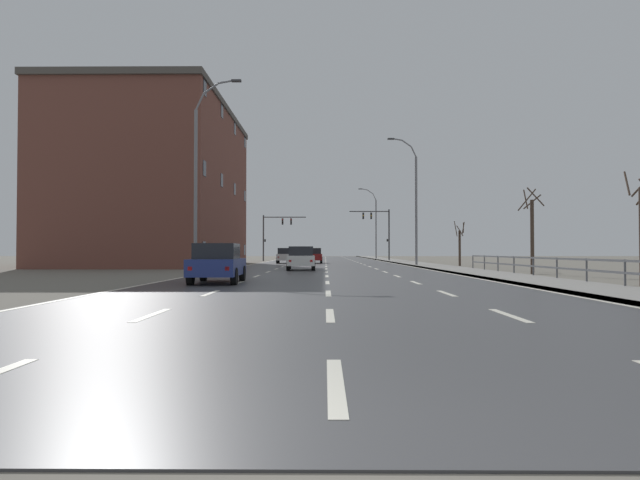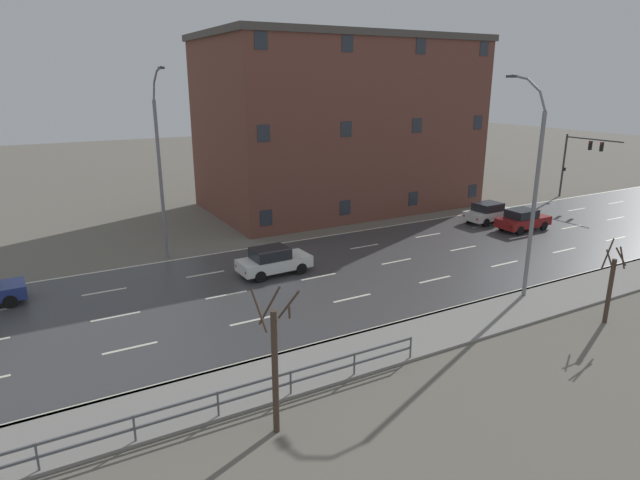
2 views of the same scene
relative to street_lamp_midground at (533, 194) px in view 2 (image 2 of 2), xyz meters
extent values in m
cube|color=#666056|center=(-7.45, 5.94, -5.37)|extent=(160.00, 160.00, 0.12)
cube|color=#3D3D3F|center=(-7.45, 17.94, -5.30)|extent=(14.00, 120.00, 0.02)
cube|color=beige|center=(-10.95, -18.46, -5.28)|extent=(0.16, 2.20, 0.01)
cube|color=beige|center=(-10.95, -13.06, -5.28)|extent=(0.16, 2.20, 0.01)
cube|color=beige|center=(-10.95, -7.66, -5.28)|extent=(0.16, 2.20, 0.01)
cube|color=beige|center=(-10.95, -2.26, -5.28)|extent=(0.16, 2.20, 0.01)
cube|color=beige|center=(-10.95, 3.14, -5.28)|extent=(0.16, 2.20, 0.01)
cube|color=beige|center=(-10.95, 8.54, -5.28)|extent=(0.16, 2.20, 0.01)
cube|color=beige|center=(-10.95, 13.94, -5.28)|extent=(0.16, 2.20, 0.01)
cube|color=beige|center=(-10.95, 19.34, -5.28)|extent=(0.16, 2.20, 0.01)
cube|color=beige|center=(-10.95, 24.74, -5.28)|extent=(0.16, 2.20, 0.01)
cube|color=beige|center=(-7.45, -18.46, -5.28)|extent=(0.16, 2.20, 0.01)
cube|color=beige|center=(-7.45, -13.06, -5.28)|extent=(0.16, 2.20, 0.01)
cube|color=beige|center=(-7.45, -7.66, -5.28)|extent=(0.16, 2.20, 0.01)
cube|color=beige|center=(-7.45, -2.26, -5.28)|extent=(0.16, 2.20, 0.01)
cube|color=beige|center=(-7.45, 3.14, -5.28)|extent=(0.16, 2.20, 0.01)
cube|color=beige|center=(-7.45, 8.54, -5.28)|extent=(0.16, 2.20, 0.01)
cube|color=beige|center=(-7.45, 13.94, -5.28)|extent=(0.16, 2.20, 0.01)
cube|color=beige|center=(-7.45, 19.34, -5.28)|extent=(0.16, 2.20, 0.01)
cube|color=beige|center=(-3.95, -18.46, -5.28)|extent=(0.16, 2.20, 0.01)
cube|color=beige|center=(-3.95, -13.06, -5.28)|extent=(0.16, 2.20, 0.01)
cube|color=beige|center=(-3.95, -7.66, -5.28)|extent=(0.16, 2.20, 0.01)
cube|color=beige|center=(-3.95, -2.26, -5.28)|extent=(0.16, 2.20, 0.01)
cube|color=beige|center=(-3.95, 3.14, -5.28)|extent=(0.16, 2.20, 0.01)
cube|color=beige|center=(-3.95, 8.54, -5.28)|extent=(0.16, 2.20, 0.01)
cube|color=beige|center=(-3.95, 13.94, -5.28)|extent=(0.16, 2.20, 0.01)
cube|color=beige|center=(-14.30, 17.94, -5.28)|extent=(0.16, 120.00, 0.01)
cylinder|color=#515459|center=(2.40, -22.07, -4.81)|extent=(0.07, 0.07, 1.00)
cylinder|color=#515459|center=(2.40, -19.46, -4.81)|extent=(0.07, 0.07, 1.00)
cylinder|color=#515459|center=(2.40, -16.85, -4.81)|extent=(0.07, 0.07, 1.00)
cylinder|color=#515459|center=(2.40, -14.24, -4.81)|extent=(0.07, 0.07, 1.00)
cylinder|color=#515459|center=(2.40, -11.63, -4.81)|extent=(0.07, 0.07, 1.00)
cylinder|color=#515459|center=(2.40, -9.02, -4.81)|extent=(0.07, 0.07, 1.00)
cylinder|color=slate|center=(0.15, 0.00, -0.70)|extent=(0.20, 0.20, 9.21)
cylinder|color=slate|center=(-0.05, 0.00, 4.34)|extent=(0.50, 0.11, 0.91)
cylinder|color=slate|center=(-0.64, 0.00, 5.04)|extent=(0.84, 0.11, 0.64)
cylinder|color=slate|center=(-1.50, 0.00, 5.40)|extent=(0.96, 0.11, 0.27)
cube|color=#333335|center=(-1.97, 0.00, 5.43)|extent=(0.56, 0.24, 0.12)
cylinder|color=slate|center=(-15.05, -14.20, -0.56)|extent=(0.20, 0.20, 9.48)
cylinder|color=slate|center=(-14.82, -14.20, 4.66)|extent=(0.55, 0.11, 1.00)
cylinder|color=slate|center=(-14.17, -14.20, 5.44)|extent=(0.93, 0.11, 0.70)
cylinder|color=slate|center=(-13.21, -14.20, 5.83)|extent=(1.06, 0.11, 0.29)
cube|color=#333335|center=(-12.69, -14.20, 5.87)|extent=(0.56, 0.24, 0.12)
cylinder|color=#38383A|center=(-15.35, 22.82, -2.40)|extent=(0.18, 0.18, 5.81)
cylinder|color=#38383A|center=(-12.64, 22.82, 0.26)|extent=(5.41, 0.12, 0.12)
cube|color=black|center=(-12.91, 22.82, -0.29)|extent=(0.20, 0.28, 0.80)
sphere|color=red|center=(-12.91, 22.67, -0.03)|extent=(0.14, 0.14, 0.14)
sphere|color=#2D2D2D|center=(-12.91, 22.67, -0.29)|extent=(0.14, 0.14, 0.14)
sphere|color=#2D2D2D|center=(-12.91, 22.67, -0.55)|extent=(0.14, 0.14, 0.14)
cube|color=black|center=(-11.83, 22.82, -0.29)|extent=(0.20, 0.28, 0.80)
sphere|color=red|center=(-11.83, 22.67, -0.03)|extent=(0.14, 0.14, 0.14)
sphere|color=#2D2D2D|center=(-11.83, 22.67, -0.29)|extent=(0.14, 0.14, 0.14)
sphere|color=#2D2D2D|center=(-11.83, 22.67, -0.55)|extent=(0.14, 0.14, 0.14)
cube|color=black|center=(-15.13, 22.77, -2.71)|extent=(0.18, 0.12, 0.32)
cube|color=maroon|center=(-8.73, 10.16, -4.66)|extent=(1.83, 4.13, 0.64)
cube|color=black|center=(-8.73, 9.91, -4.04)|extent=(1.59, 2.03, 0.60)
cube|color=slate|center=(-8.74, 10.86, -4.06)|extent=(1.41, 0.10, 0.51)
cylinder|color=black|center=(-7.94, 11.44, -4.98)|extent=(0.23, 0.66, 0.66)
cylinder|color=black|center=(-9.56, 11.41, -4.98)|extent=(0.23, 0.66, 0.66)
cylinder|color=black|center=(-7.90, 8.90, -4.98)|extent=(0.23, 0.66, 0.66)
cylinder|color=black|center=(-9.52, 8.87, -4.98)|extent=(0.23, 0.66, 0.66)
cube|color=red|center=(-9.36, 8.12, -4.66)|extent=(0.16, 0.04, 0.14)
cube|color=red|center=(-8.04, 8.14, -4.66)|extent=(0.16, 0.04, 0.14)
cube|color=silver|center=(-9.13, -9.60, -4.66)|extent=(1.90, 4.16, 0.64)
cube|color=black|center=(-9.12, -9.85, -4.04)|extent=(1.63, 2.05, 0.60)
cube|color=slate|center=(-9.15, -8.90, -4.06)|extent=(1.41, 0.13, 0.51)
cylinder|color=black|center=(-8.36, -8.30, -4.98)|extent=(0.24, 0.67, 0.66)
cylinder|color=black|center=(-9.98, -8.36, -4.98)|extent=(0.24, 0.67, 0.66)
cylinder|color=black|center=(-8.27, -10.84, -4.98)|extent=(0.24, 0.67, 0.66)
cylinder|color=black|center=(-9.89, -10.90, -4.98)|extent=(0.24, 0.67, 0.66)
cube|color=red|center=(-9.72, -11.65, -4.66)|extent=(0.16, 0.05, 0.14)
cube|color=red|center=(-8.40, -11.61, -4.66)|extent=(0.16, 0.05, 0.14)
cylinder|color=black|center=(-11.00, -22.72, -4.98)|extent=(0.24, 0.67, 0.66)
cylinder|color=black|center=(-12.62, -22.77, -4.98)|extent=(0.24, 0.67, 0.66)
cube|color=silver|center=(-11.54, 9.66, -4.66)|extent=(1.92, 4.17, 0.64)
cube|color=black|center=(-11.53, 9.41, -4.04)|extent=(1.64, 2.06, 0.60)
cube|color=slate|center=(-11.56, 10.36, -4.06)|extent=(1.41, 0.14, 0.51)
cylinder|color=black|center=(-10.78, 10.97, -4.98)|extent=(0.25, 0.67, 0.66)
cylinder|color=black|center=(-12.39, 10.90, -4.98)|extent=(0.25, 0.67, 0.66)
cylinder|color=black|center=(-10.68, 8.43, -4.98)|extent=(0.25, 0.67, 0.66)
cylinder|color=black|center=(-12.29, 8.36, -4.98)|extent=(0.25, 0.67, 0.66)
cube|color=red|center=(-12.11, 7.61, -4.66)|extent=(0.16, 0.05, 0.14)
cube|color=red|center=(-10.80, 7.66, -4.66)|extent=(0.16, 0.05, 0.14)
cube|color=brown|center=(-22.55, 2.66, 1.47)|extent=(12.76, 21.72, 13.56)
cube|color=#4C4742|center=(-22.55, 2.66, 8.50)|extent=(13.02, 22.16, 0.50)
cube|color=#282D38|center=(-16.15, -7.00, -3.91)|extent=(0.04, 0.90, 1.10)
cube|color=#282D38|center=(-16.15, -0.56, -3.91)|extent=(0.04, 0.90, 1.10)
cube|color=#282D38|center=(-16.15, 5.89, -3.91)|extent=(0.04, 0.90, 1.10)
cube|color=#282D38|center=(-16.15, 12.33, -3.91)|extent=(0.04, 0.90, 1.10)
cube|color=#282D38|center=(-16.15, -7.00, 1.87)|extent=(0.04, 0.90, 1.10)
cube|color=#282D38|center=(-16.15, -0.56, 1.87)|extent=(0.04, 0.90, 1.10)
cube|color=#282D38|center=(-16.15, 5.89, 1.87)|extent=(0.04, 0.90, 1.10)
cube|color=#282D38|center=(-16.15, 12.33, 1.87)|extent=(0.04, 0.90, 1.10)
cube|color=#282D38|center=(-16.15, -7.00, 7.65)|extent=(0.04, 0.90, 1.10)
cube|color=#282D38|center=(-16.15, -0.56, 7.65)|extent=(0.04, 0.90, 1.10)
cube|color=#282D38|center=(-16.15, 5.89, 7.65)|extent=(0.04, 0.90, 1.10)
cube|color=#282D38|center=(-16.15, 12.33, 7.65)|extent=(0.04, 0.90, 1.10)
cylinder|color=#423328|center=(3.90, -15.48, -3.26)|extent=(0.20, 0.20, 4.10)
cylinder|color=#423328|center=(3.82, -14.95, -1.15)|extent=(1.11, 0.25, 1.28)
cylinder|color=#423328|center=(3.57, -15.45, -1.16)|extent=(0.12, 0.73, 1.13)
cylinder|color=#423328|center=(3.92, -15.94, -1.08)|extent=(0.98, 0.12, 1.04)
cylinder|color=#423328|center=(4.08, -15.05, -1.27)|extent=(0.89, 0.47, 0.83)
cylinder|color=#423328|center=(4.00, 0.86, -3.79)|extent=(0.20, 0.20, 3.03)
cylinder|color=#423328|center=(4.30, 0.77, -2.06)|extent=(0.24, 0.67, 0.90)
cylinder|color=#423328|center=(4.31, 0.88, -2.12)|extent=(0.12, 0.67, 1.13)
cylinder|color=#423328|center=(3.66, 0.82, -2.13)|extent=(0.14, 0.74, 1.35)
cylinder|color=#423328|center=(3.96, 0.60, -2.32)|extent=(0.58, 0.15, 0.93)
camera|label=1|loc=(-7.55, -45.18, -4.03)|focal=30.17mm
camera|label=2|loc=(17.19, -21.33, 5.29)|focal=30.18mm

